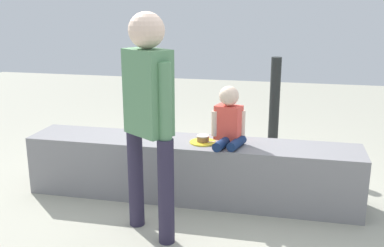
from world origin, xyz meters
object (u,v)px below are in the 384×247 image
at_px(water_bottle_near_gift, 177,153).
at_px(party_cup_red, 319,176).
at_px(gift_bag, 114,157).
at_px(water_bottle_far_side, 176,146).
at_px(child_seated, 229,119).
at_px(cake_box_white, 204,159).
at_px(handbag_black_leather, 136,139).
at_px(cake_plate, 203,140).
at_px(adult_standing, 148,106).

bearing_deg(water_bottle_near_gift, party_cup_red, -7.53).
distance_m(gift_bag, water_bottle_far_side, 0.82).
bearing_deg(child_seated, cake_box_white, 113.72).
height_order(water_bottle_far_side, cake_box_white, water_bottle_far_side).
bearing_deg(handbag_black_leather, water_bottle_far_side, -10.87).
relative_size(party_cup_red, handbag_black_leather, 0.31).
xyz_separation_m(cake_plate, party_cup_red, (1.00, 0.63, -0.48)).
xyz_separation_m(cake_box_white, handbag_black_leather, (-0.87, 0.37, 0.05)).
distance_m(cake_box_white, handbag_black_leather, 0.95).
bearing_deg(cake_plate, cake_box_white, 100.03).
distance_m(child_seated, cake_box_white, 1.10).
bearing_deg(gift_bag, handbag_black_leather, 92.76).
height_order(cake_plate, gift_bag, cake_plate).
xyz_separation_m(cake_plate, water_bottle_far_side, (-0.51, 1.09, -0.44)).
relative_size(adult_standing, gift_bag, 4.39).
relative_size(water_bottle_far_side, party_cup_red, 1.98).
xyz_separation_m(child_seated, handbag_black_leather, (-1.23, 1.18, -0.61)).
bearing_deg(cake_box_white, adult_standing, -94.30).
bearing_deg(handbag_black_leather, cake_plate, -49.41).
bearing_deg(handbag_black_leather, adult_standing, -67.47).
distance_m(cake_plate, cake_box_white, 0.95).
xyz_separation_m(water_bottle_far_side, cake_box_white, (0.37, -0.28, -0.03)).
xyz_separation_m(gift_bag, party_cup_red, (1.98, 0.21, -0.11)).
bearing_deg(party_cup_red, cake_plate, -147.73).
bearing_deg(child_seated, water_bottle_far_side, 123.69).
height_order(water_bottle_near_gift, handbag_black_leather, handbag_black_leather).
distance_m(child_seated, gift_bag, 1.38).
bearing_deg(handbag_black_leather, child_seated, -43.92).
height_order(child_seated, water_bottle_far_side, child_seated).
bearing_deg(water_bottle_near_gift, handbag_black_leather, 147.88).
relative_size(adult_standing, handbag_black_leather, 4.69).
distance_m(water_bottle_near_gift, handbag_black_leather, 0.69).
bearing_deg(water_bottle_near_gift, child_seated, -51.67).
bearing_deg(gift_bag, child_seated, -19.52).
distance_m(child_seated, handbag_black_leather, 1.81).
bearing_deg(cake_box_white, gift_bag, -155.12).
relative_size(child_seated, water_bottle_far_side, 2.33).
distance_m(party_cup_red, handbag_black_leather, 2.09).
relative_size(water_bottle_near_gift, cake_box_white, 0.77).
distance_m(party_cup_red, cake_box_white, 1.16).
height_order(cake_plate, cake_box_white, cake_plate).
bearing_deg(adult_standing, child_seated, 54.57).
distance_m(water_bottle_far_side, party_cup_red, 1.58).
relative_size(party_cup_red, cake_box_white, 0.34).
relative_size(water_bottle_far_side, cake_box_white, 0.68).
height_order(water_bottle_far_side, handbag_black_leather, handbag_black_leather).
bearing_deg(adult_standing, water_bottle_near_gift, 96.98).
bearing_deg(cake_plate, water_bottle_near_gift, 117.89).
relative_size(cake_plate, cake_box_white, 0.73).
relative_size(water_bottle_near_gift, water_bottle_far_side, 1.14).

